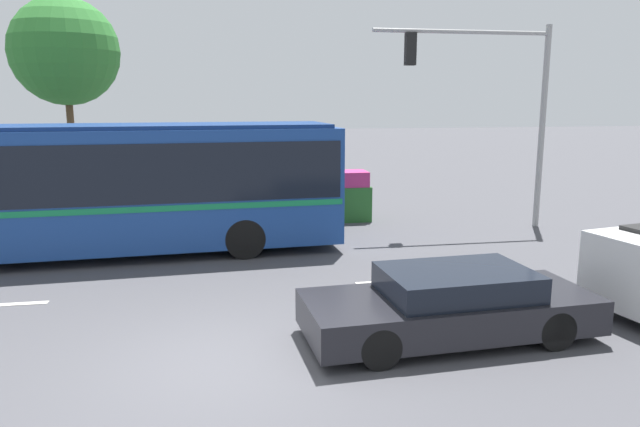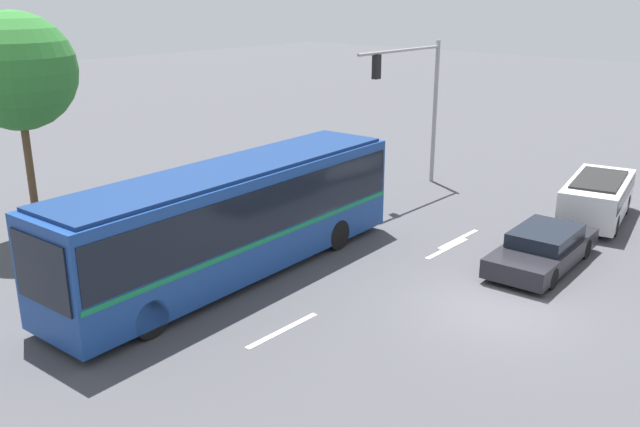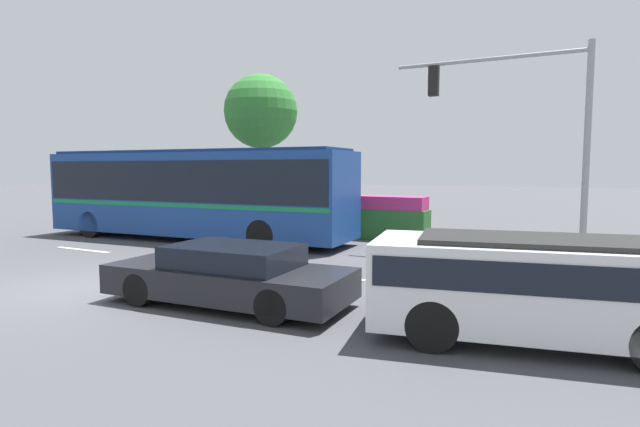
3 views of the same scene
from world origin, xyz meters
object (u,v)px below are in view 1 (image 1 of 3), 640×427
Objects in this scene: city_bus at (98,182)px; street_tree_left at (65,52)px; sedan_foreground at (451,305)px; traffic_light_pole at (501,93)px.

street_tree_left reaches higher than city_bus.
sedan_foreground is 0.66× the size of street_tree_left.
sedan_foreground is at bearing 132.12° from city_bus.
street_tree_left is (-13.50, 6.31, 1.46)m from traffic_light_pole.
sedan_foreground is 17.40m from street_tree_left.
city_bus is 1.63× the size of street_tree_left.
city_bus is 8.74m from street_tree_left.
traffic_light_pole is 14.97m from street_tree_left.
street_tree_left reaches higher than traffic_light_pole.
street_tree_left is at bearing -25.04° from traffic_light_pole.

